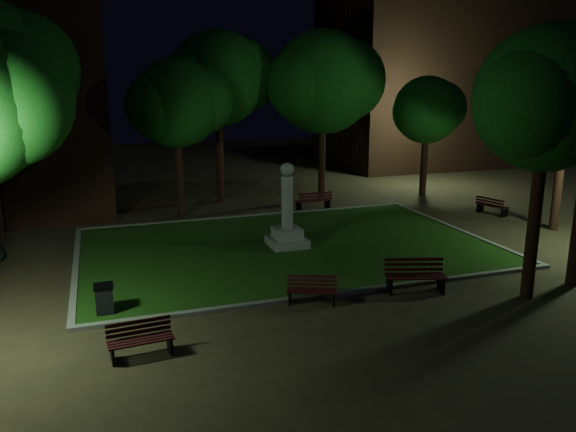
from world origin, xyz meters
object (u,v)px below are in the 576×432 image
bench_west_near (141,340)px  bench_near_left (312,291)px  monument (287,223)px  bench_right_side (492,206)px  bench_near_right (415,277)px  trash_bin (104,300)px  bench_far_side (314,202)px

bench_west_near → bench_near_left: bearing=13.9°
monument → bench_right_side: (10.91, 1.94, -0.57)m
bench_near_right → monument: bearing=129.0°
bench_near_right → bench_west_near: (-8.21, -1.52, -0.08)m
bench_near_left → bench_near_right: size_ratio=0.79×
monument → bench_near_right: 5.97m
trash_bin → bench_right_side: bearing=19.6°
bench_right_side → bench_near_right: bearing=113.1°
monument → bench_near_left: (-1.08, -5.37, -0.59)m
bench_near_left → bench_west_near: bench_west_near is taller
bench_near_left → bench_right_side: bench_right_side is taller
bench_near_left → bench_near_right: bench_near_right is taller
bench_near_right → trash_bin: 9.03m
bench_near_left → bench_far_side: bench_far_side is taller
bench_west_near → trash_bin: size_ratio=1.74×
trash_bin → bench_far_side: bearing=44.5°
bench_far_side → bench_west_near: bearing=51.8°
bench_right_side → bench_far_side: 8.44m
bench_right_side → trash_bin: (-17.64, -6.29, 0.06)m
monument → bench_near_right: size_ratio=1.68×
bench_far_side → trash_bin: bench_far_side is taller
bench_right_side → bench_near_left: bearing=103.8°
monument → bench_right_side: monument is taller
monument → bench_near_left: 5.51m
bench_near_right → trash_bin: (-8.95, 1.17, -0.02)m
bench_near_right → bench_far_side: (1.00, 10.94, -0.02)m
bench_west_near → monument: bearing=44.7°
bench_near_right → bench_west_near: 8.35m
bench_far_side → bench_near_right: bearing=83.0°
bench_near_left → trash_bin: trash_bin is taller
monument → bench_far_side: size_ratio=1.83×
bench_west_near → bench_far_side: size_ratio=0.88×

